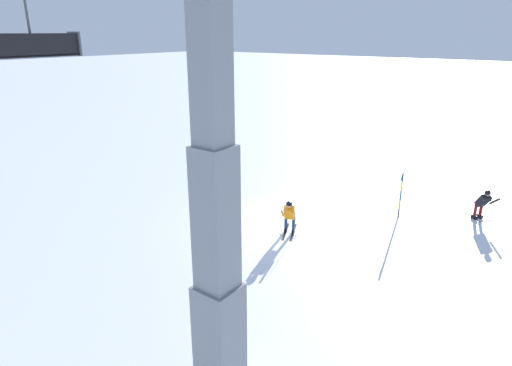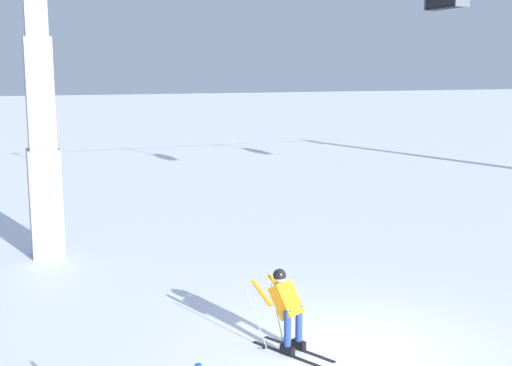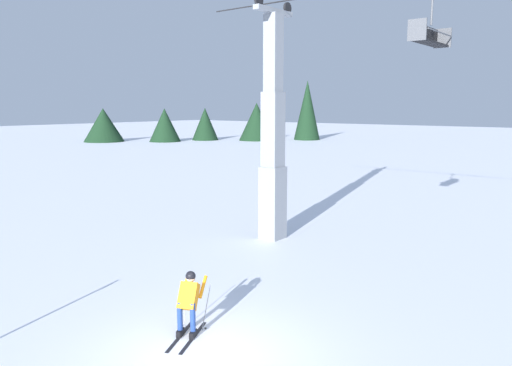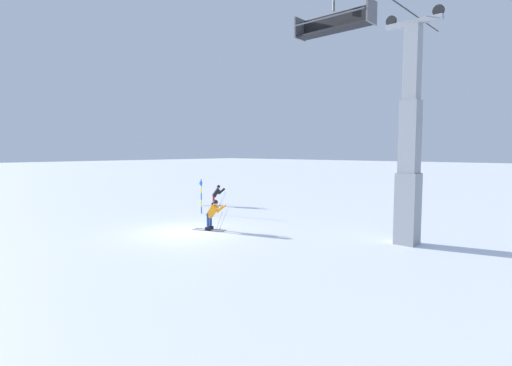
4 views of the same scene
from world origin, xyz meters
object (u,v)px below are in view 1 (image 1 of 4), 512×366
at_px(lift_tower_near, 217,246).
at_px(skier_distant_uphill, 483,202).
at_px(skier_carving_main, 289,214).
at_px(trail_marker_pole, 401,194).
at_px(chairlift_seat_nearest, 33,45).

relative_size(lift_tower_near, skier_distant_uphill, 5.66).
distance_m(skier_carving_main, trail_marker_pole, 5.38).
distance_m(chairlift_seat_nearest, trail_marker_pole, 15.32).
height_order(lift_tower_near, chairlift_seat_nearest, lift_tower_near).
xyz_separation_m(skier_carving_main, chairlift_seat_nearest, (2.53, 8.25, 6.80)).
bearing_deg(skier_carving_main, chairlift_seat_nearest, 72.97).
distance_m(lift_tower_near, chairlift_seat_nearest, 7.16).
bearing_deg(trail_marker_pole, skier_distant_uphill, -147.29).
bearing_deg(chairlift_seat_nearest, trail_marker_pole, -113.58).
bearing_deg(lift_tower_near, skier_carving_main, -66.64).
relative_size(chairlift_seat_nearest, trail_marker_pole, 1.12).
distance_m(trail_marker_pole, skier_distant_uphill, 3.61).
height_order(lift_tower_near, trail_marker_pole, lift_tower_near).
relative_size(lift_tower_near, trail_marker_pole, 4.44).
bearing_deg(lift_tower_near, trail_marker_pole, -87.54).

